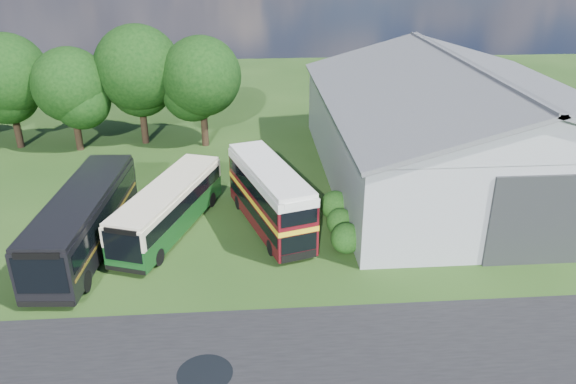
{
  "coord_description": "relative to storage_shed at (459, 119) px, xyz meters",
  "views": [
    {
      "loc": [
        0.45,
        -20.21,
        15.51
      ],
      "look_at": [
        2.6,
        8.0,
        2.7
      ],
      "focal_mm": 35.0,
      "sensor_mm": 36.0,
      "label": 1
    }
  ],
  "objects": [
    {
      "name": "bus_green_single",
      "position": [
        -19.15,
        -6.94,
        -2.66
      ],
      "size": [
        5.63,
        10.48,
        2.83
      ],
      "rotation": [
        0.0,
        0.0,
        -0.34
      ],
      "color": "black",
      "rests_on": "ground"
    },
    {
      "name": "tree_right_a",
      "position": [
        -18.0,
        7.82,
        1.52
      ],
      "size": [
        6.26,
        6.26,
        8.83
      ],
      "color": "black",
      "rests_on": "ground"
    },
    {
      "name": "tree_left_b",
      "position": [
        -28.0,
        7.52,
        1.09
      ],
      "size": [
        5.78,
        5.78,
        8.16
      ],
      "color": "black",
      "rests_on": "ground"
    },
    {
      "name": "shrub_front",
      "position": [
        -9.4,
        -9.98,
        -4.17
      ],
      "size": [
        1.7,
        1.7,
        1.7
      ],
      "primitive_type": "sphere",
      "color": "#194714",
      "rests_on": "ground"
    },
    {
      "name": "puddle",
      "position": [
        -16.5,
        -18.98,
        -4.17
      ],
      "size": [
        2.2,
        2.2,
        0.01
      ],
      "primitive_type": "cylinder",
      "color": "black",
      "rests_on": "ground"
    },
    {
      "name": "shrub_mid",
      "position": [
        -9.4,
        -7.98,
        -4.17
      ],
      "size": [
        1.6,
        1.6,
        1.6
      ],
      "primitive_type": "sphere",
      "color": "#194714",
      "rests_on": "ground"
    },
    {
      "name": "storage_shed",
      "position": [
        0.0,
        0.0,
        0.0
      ],
      "size": [
        18.8,
        24.8,
        8.15
      ],
      "color": "gray",
      "rests_on": "ground"
    },
    {
      "name": "shrub_back",
      "position": [
        -9.4,
        -5.98,
        -4.17
      ],
      "size": [
        1.8,
        1.8,
        1.8
      ],
      "primitive_type": "sphere",
      "color": "#194714",
      "rests_on": "ground"
    },
    {
      "name": "bus_maroon_double",
      "position": [
        -13.39,
        -6.96,
        -2.25
      ],
      "size": [
        4.8,
        9.23,
        3.85
      ],
      "rotation": [
        0.0,
        0.0,
        0.3
      ],
      "color": "black",
      "rests_on": "ground"
    },
    {
      "name": "ground",
      "position": [
        -15.0,
        -15.98,
        -4.17
      ],
      "size": [
        120.0,
        120.0,
        0.0
      ],
      "primitive_type": "plane",
      "color": "#1A3711",
      "rests_on": "ground"
    },
    {
      "name": "asphalt_road",
      "position": [
        -12.0,
        -18.98,
        -4.17
      ],
      "size": [
        60.0,
        8.0,
        0.02
      ],
      "primitive_type": "cube",
      "color": "black",
      "rests_on": "ground"
    },
    {
      "name": "bus_dark_single",
      "position": [
        -23.44,
        -8.61,
        -2.43
      ],
      "size": [
        3.53,
        12.0,
        3.27
      ],
      "rotation": [
        0.0,
        0.0,
        -0.07
      ],
      "color": "black",
      "rests_on": "ground"
    },
    {
      "name": "tree_left_a",
      "position": [
        -33.0,
        8.52,
        1.71
      ],
      "size": [
        6.46,
        6.46,
        9.12
      ],
      "color": "black",
      "rests_on": "ground"
    },
    {
      "name": "tree_mid",
      "position": [
        -23.0,
        8.82,
        2.02
      ],
      "size": [
        6.8,
        6.8,
        9.6
      ],
      "color": "black",
      "rests_on": "ground"
    }
  ]
}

